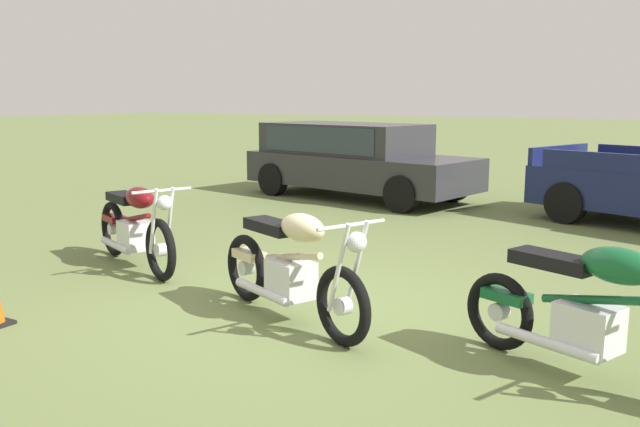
{
  "coord_description": "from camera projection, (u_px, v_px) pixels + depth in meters",
  "views": [
    {
      "loc": [
        3.11,
        -5.09,
        1.93
      ],
      "look_at": [
        -0.48,
        1.01,
        0.7
      ],
      "focal_mm": 37.73,
      "sensor_mm": 36.0,
      "label": 1
    }
  ],
  "objects": [
    {
      "name": "car_charcoal",
      "position": [
        352.0,
        155.0,
        13.0
      ],
      "size": [
        4.76,
        2.62,
        1.43
      ],
      "rotation": [
        0.0,
        0.0,
        -0.2
      ],
      "color": "#2D2D33",
      "rests_on": "ground"
    },
    {
      "name": "ground_plane",
      "position": [
        310.0,
        309.0,
        6.2
      ],
      "size": [
        120.0,
        120.0,
        0.0
      ],
      "primitive_type": "plane",
      "color": "olive"
    },
    {
      "name": "motorcycle_maroon",
      "position": [
        135.0,
        226.0,
        7.63
      ],
      "size": [
        1.97,
        1.07,
        1.02
      ],
      "rotation": [
        0.0,
        0.0,
        -0.4
      ],
      "color": "black",
      "rests_on": "ground"
    },
    {
      "name": "motorcycle_green",
      "position": [
        590.0,
        312.0,
        4.56
      ],
      "size": [
        1.93,
        1.01,
        1.02
      ],
      "rotation": [
        0.0,
        0.0,
        -0.37
      ],
      "color": "black",
      "rests_on": "ground"
    },
    {
      "name": "motorcycle_cream",
      "position": [
        291.0,
        267.0,
        5.78
      ],
      "size": [
        1.99,
        1.09,
        1.02
      ],
      "rotation": [
        0.0,
        0.0,
        -0.4
      ],
      "color": "black",
      "rests_on": "ground"
    }
  ]
}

